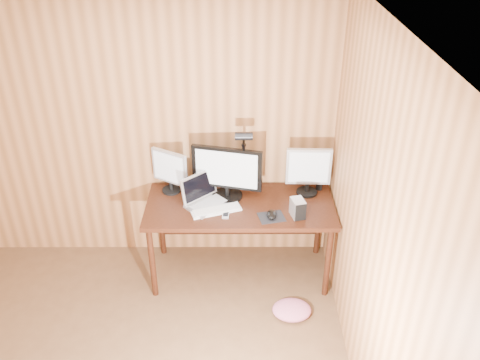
{
  "coord_description": "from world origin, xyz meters",
  "views": [
    {
      "loc": [
        0.92,
        -1.97,
        3.13
      ],
      "look_at": [
        0.93,
        1.58,
        1.02
      ],
      "focal_mm": 38.0,
      "sensor_mm": 36.0,
      "label": 1
    }
  ],
  "objects_px": {
    "mouse": "(272,215)",
    "speaker": "(319,183)",
    "laptop": "(204,197)",
    "hard_drive": "(298,208)",
    "monitor_left": "(170,171)",
    "monitor_right": "(308,170)",
    "monitor_center": "(227,172)",
    "keyboard": "(216,210)",
    "phone": "(226,215)",
    "desk_lamp": "(244,151)",
    "desk": "(240,211)"
  },
  "relations": [
    {
      "from": "monitor_right",
      "to": "speaker",
      "type": "xyz_separation_m",
      "value": [
        0.12,
        0.07,
        -0.17
      ]
    },
    {
      "from": "laptop",
      "to": "hard_drive",
      "type": "relative_size",
      "value": 2.76
    },
    {
      "from": "desk",
      "to": "monitor_left",
      "type": "xyz_separation_m",
      "value": [
        -0.61,
        0.14,
        0.33
      ]
    },
    {
      "from": "desk",
      "to": "monitor_center",
      "type": "xyz_separation_m",
      "value": [
        -0.11,
        0.05,
        0.37
      ]
    },
    {
      "from": "desk",
      "to": "desk_lamp",
      "type": "height_order",
      "value": "desk_lamp"
    },
    {
      "from": "laptop",
      "to": "phone",
      "type": "height_order",
      "value": "laptop"
    },
    {
      "from": "desk_lamp",
      "to": "speaker",
      "type": "bearing_deg",
      "value": -1.26
    },
    {
      "from": "desk",
      "to": "desk_lamp",
      "type": "bearing_deg",
      "value": 78.27
    },
    {
      "from": "phone",
      "to": "monitor_right",
      "type": "bearing_deg",
      "value": 29.51
    },
    {
      "from": "desk_lamp",
      "to": "desk",
      "type": "bearing_deg",
      "value": -104.08
    },
    {
      "from": "desk_lamp",
      "to": "monitor_left",
      "type": "bearing_deg",
      "value": 178.99
    },
    {
      "from": "monitor_right",
      "to": "keyboard",
      "type": "distance_m",
      "value": 0.87
    },
    {
      "from": "keyboard",
      "to": "mouse",
      "type": "bearing_deg",
      "value": -29.9
    },
    {
      "from": "laptop",
      "to": "monitor_center",
      "type": "bearing_deg",
      "value": -13.92
    },
    {
      "from": "laptop",
      "to": "speaker",
      "type": "relative_size",
      "value": 3.37
    },
    {
      "from": "monitor_center",
      "to": "hard_drive",
      "type": "bearing_deg",
      "value": -13.82
    },
    {
      "from": "monitor_center",
      "to": "speaker",
      "type": "distance_m",
      "value": 0.84
    },
    {
      "from": "monitor_right",
      "to": "phone",
      "type": "relative_size",
      "value": 3.95
    },
    {
      "from": "mouse",
      "to": "speaker",
      "type": "distance_m",
      "value": 0.63
    },
    {
      "from": "monitor_left",
      "to": "mouse",
      "type": "distance_m",
      "value": 0.97
    },
    {
      "from": "mouse",
      "to": "keyboard",
      "type": "bearing_deg",
      "value": 150.76
    },
    {
      "from": "phone",
      "to": "desk_lamp",
      "type": "distance_m",
      "value": 0.57
    },
    {
      "from": "desk",
      "to": "keyboard",
      "type": "bearing_deg",
      "value": -138.15
    },
    {
      "from": "desk_lamp",
      "to": "hard_drive",
      "type": "bearing_deg",
      "value": -45.19
    },
    {
      "from": "phone",
      "to": "keyboard",
      "type": "bearing_deg",
      "value": 146.83
    },
    {
      "from": "monitor_right",
      "to": "mouse",
      "type": "bearing_deg",
      "value": -130.05
    },
    {
      "from": "hard_drive",
      "to": "phone",
      "type": "bearing_deg",
      "value": 164.14
    },
    {
      "from": "monitor_left",
      "to": "speaker",
      "type": "xyz_separation_m",
      "value": [
        1.31,
        0.03,
        -0.14
      ]
    },
    {
      "from": "monitor_left",
      "to": "desk_lamp",
      "type": "height_order",
      "value": "desk_lamp"
    },
    {
      "from": "phone",
      "to": "speaker",
      "type": "height_order",
      "value": "speaker"
    },
    {
      "from": "desk_lamp",
      "to": "phone",
      "type": "bearing_deg",
      "value": -113.14
    },
    {
      "from": "desk",
      "to": "mouse",
      "type": "distance_m",
      "value": 0.4
    },
    {
      "from": "desk",
      "to": "monitor_center",
      "type": "relative_size",
      "value": 2.68
    },
    {
      "from": "speaker",
      "to": "monitor_right",
      "type": "bearing_deg",
      "value": -151.03
    },
    {
      "from": "monitor_center",
      "to": "speaker",
      "type": "xyz_separation_m",
      "value": [
        0.82,
        0.12,
        -0.18
      ]
    },
    {
      "from": "monitor_left",
      "to": "laptop",
      "type": "bearing_deg",
      "value": -2.36
    },
    {
      "from": "mouse",
      "to": "phone",
      "type": "distance_m",
      "value": 0.38
    },
    {
      "from": "monitor_left",
      "to": "monitor_right",
      "type": "bearing_deg",
      "value": 28.36
    },
    {
      "from": "hard_drive",
      "to": "desk_lamp",
      "type": "xyz_separation_m",
      "value": [
        -0.44,
        0.41,
        0.32
      ]
    },
    {
      "from": "keyboard",
      "to": "monitor_left",
      "type": "bearing_deg",
      "value": 123.0
    },
    {
      "from": "monitor_left",
      "to": "phone",
      "type": "bearing_deg",
      "value": -7.66
    },
    {
      "from": "desk",
      "to": "phone",
      "type": "relative_size",
      "value": 14.54
    },
    {
      "from": "laptop",
      "to": "mouse",
      "type": "distance_m",
      "value": 0.6
    },
    {
      "from": "desk",
      "to": "hard_drive",
      "type": "distance_m",
      "value": 0.57
    },
    {
      "from": "keyboard",
      "to": "monitor_center",
      "type": "bearing_deg",
      "value": 49.79
    },
    {
      "from": "monitor_left",
      "to": "speaker",
      "type": "bearing_deg",
      "value": 31.36
    },
    {
      "from": "phone",
      "to": "speaker",
      "type": "relative_size",
      "value": 0.83
    },
    {
      "from": "laptop",
      "to": "monitor_left",
      "type": "bearing_deg",
      "value": 105.0
    },
    {
      "from": "keyboard",
      "to": "hard_drive",
      "type": "distance_m",
      "value": 0.68
    },
    {
      "from": "mouse",
      "to": "phone",
      "type": "xyz_separation_m",
      "value": [
        -0.37,
        0.03,
        -0.02
      ]
    }
  ]
}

